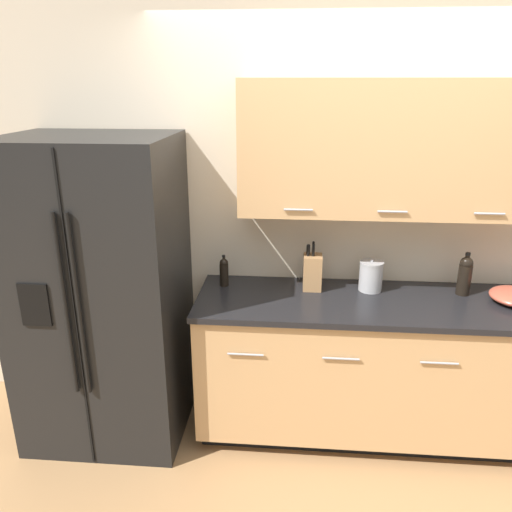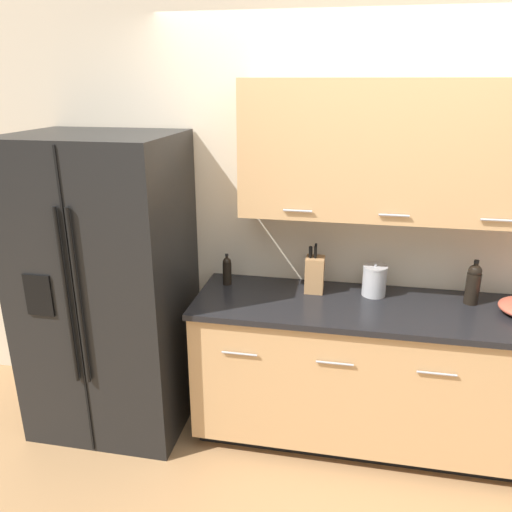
{
  "view_description": "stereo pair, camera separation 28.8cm",
  "coord_description": "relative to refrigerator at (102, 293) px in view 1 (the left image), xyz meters",
  "views": [
    {
      "loc": [
        -0.36,
        -2.03,
        2.12
      ],
      "look_at": [
        -0.6,
        0.69,
        1.17
      ],
      "focal_mm": 35.0,
      "sensor_mm": 36.0,
      "label": 1
    },
    {
      "loc": [
        -0.08,
        -1.99,
        2.12
      ],
      "look_at": [
        -0.6,
        0.69,
        1.17
      ],
      "focal_mm": 35.0,
      "sensor_mm": 36.0,
      "label": 2
    }
  ],
  "objects": [
    {
      "name": "knife_block",
      "position": [
        1.25,
        0.2,
        0.1
      ],
      "size": [
        0.11,
        0.12,
        0.3
      ],
      "color": "#A87A4C",
      "rests_on": "counter_unit"
    },
    {
      "name": "wall_back",
      "position": [
        1.55,
        0.37,
        0.49
      ],
      "size": [
        10.0,
        0.39,
        2.6
      ],
      "color": "beige",
      "rests_on": "ground_plane"
    },
    {
      "name": "wine_bottle",
      "position": [
        2.15,
        0.19,
        0.11
      ],
      "size": [
        0.08,
        0.08,
        0.26
      ],
      "color": "black",
      "rests_on": "counter_unit"
    },
    {
      "name": "refrigerator",
      "position": [
        0.0,
        0.0,
        0.0
      ],
      "size": [
        0.93,
        0.78,
        1.85
      ],
      "color": "black",
      "rests_on": "ground_plane"
    },
    {
      "name": "steel_canister",
      "position": [
        1.6,
        0.21,
        0.08
      ],
      "size": [
        0.14,
        0.14,
        0.2
      ],
      "color": "#A3A3A5",
      "rests_on": "counter_unit"
    },
    {
      "name": "counter_unit",
      "position": [
        1.67,
        0.07,
        -0.46
      ],
      "size": [
        2.19,
        0.64,
        0.92
      ],
      "color": "black",
      "rests_on": "ground_plane"
    },
    {
      "name": "oil_bottle",
      "position": [
        0.71,
        0.21,
        0.08
      ],
      "size": [
        0.06,
        0.06,
        0.2
      ],
      "color": "black",
      "rests_on": "counter_unit"
    }
  ]
}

